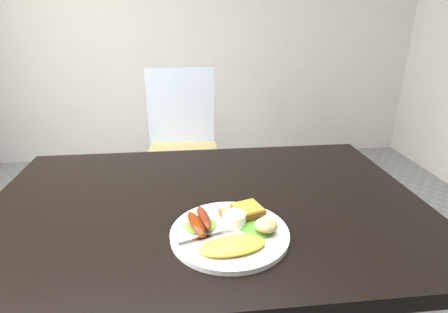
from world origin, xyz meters
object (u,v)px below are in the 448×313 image
object	(u,v)px
person	(128,149)
plate	(230,234)
dining_chair	(183,155)
dining_table	(207,207)

from	to	relation	value
person	plate	size ratio (longest dim) A/B	5.40
dining_chair	person	world-z (taller)	person
dining_chair	plate	distance (m)	1.32
person	plate	xyz separation A→B (m)	(0.32, -0.62, 0.01)
person	dining_chair	bearing A→B (deg)	-120.24
dining_table	person	world-z (taller)	person
plate	dining_table	bearing A→B (deg)	103.47
dining_table	person	bearing A→B (deg)	121.81
dining_table	plate	bearing A→B (deg)	-76.53
plate	person	bearing A→B (deg)	117.23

